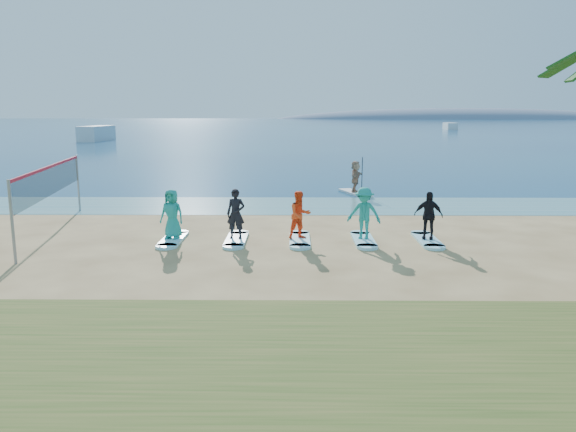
{
  "coord_description": "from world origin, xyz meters",
  "views": [
    {
      "loc": [
        1.61,
        -15.72,
        4.44
      ],
      "look_at": [
        1.43,
        2.0,
        1.1
      ],
      "focal_mm": 35.0,
      "sensor_mm": 36.0,
      "label": 1
    }
  ],
  "objects_px": {
    "paddleboarder": "(355,176)",
    "surfboard_1": "(236,239)",
    "paddleboard": "(355,193)",
    "boat_offshore_a": "(97,141)",
    "surfboard_3": "(363,240)",
    "student_3": "(364,213)",
    "surfboard_0": "(173,239)",
    "student_2": "(300,215)",
    "student_4": "(428,215)",
    "volleyball_net": "(51,181)",
    "student_1": "(236,214)",
    "surfboard_2": "(300,240)",
    "student_0": "(172,214)",
    "surfboard_4": "(427,240)",
    "boat_offshore_b": "(450,130)"
  },
  "relations": [
    {
      "from": "volleyball_net",
      "to": "surfboard_3",
      "type": "distance_m",
      "value": 11.55
    },
    {
      "from": "paddleboarder",
      "to": "boat_offshore_a",
      "type": "bearing_deg",
      "value": 48.8
    },
    {
      "from": "student_3",
      "to": "student_0",
      "type": "bearing_deg",
      "value": -162.52
    },
    {
      "from": "student_3",
      "to": "student_4",
      "type": "height_order",
      "value": "student_3"
    },
    {
      "from": "volleyball_net",
      "to": "surfboard_0",
      "type": "bearing_deg",
      "value": -16.61
    },
    {
      "from": "paddleboard",
      "to": "surfboard_2",
      "type": "distance_m",
      "value": 11.49
    },
    {
      "from": "surfboard_1",
      "to": "student_1",
      "type": "bearing_deg",
      "value": 0.0
    },
    {
      "from": "surfboard_1",
      "to": "student_4",
      "type": "xyz_separation_m",
      "value": [
        6.6,
        0.0,
        0.87
      ]
    },
    {
      "from": "volleyball_net",
      "to": "surfboard_0",
      "type": "xyz_separation_m",
      "value": [
        4.72,
        -1.41,
        -1.86
      ]
    },
    {
      "from": "student_1",
      "to": "boat_offshore_a",
      "type": "bearing_deg",
      "value": 120.19
    },
    {
      "from": "paddleboard",
      "to": "student_4",
      "type": "distance_m",
      "value": 11.18
    },
    {
      "from": "student_0",
      "to": "surfboard_2",
      "type": "relative_size",
      "value": 0.77
    },
    {
      "from": "boat_offshore_a",
      "to": "student_3",
      "type": "xyz_separation_m",
      "value": [
        31.69,
        -64.77,
        0.98
      ]
    },
    {
      "from": "surfboard_0",
      "to": "student_2",
      "type": "relative_size",
      "value": 1.33
    },
    {
      "from": "surfboard_2",
      "to": "surfboard_3",
      "type": "xyz_separation_m",
      "value": [
        2.2,
        0.0,
        0.0
      ]
    },
    {
      "from": "boat_offshore_a",
      "to": "student_3",
      "type": "bearing_deg",
      "value": -59.99
    },
    {
      "from": "student_0",
      "to": "surfboard_4",
      "type": "bearing_deg",
      "value": 14.08
    },
    {
      "from": "student_2",
      "to": "student_4",
      "type": "distance_m",
      "value": 4.4
    },
    {
      "from": "surfboard_1",
      "to": "surfboard_4",
      "type": "height_order",
      "value": "same"
    },
    {
      "from": "student_1",
      "to": "student_3",
      "type": "relative_size",
      "value": 0.97
    },
    {
      "from": "boat_offshore_b",
      "to": "student_0",
      "type": "relative_size",
      "value": 3.9
    },
    {
      "from": "boat_offshore_a",
      "to": "student_4",
      "type": "relative_size",
      "value": 4.88
    },
    {
      "from": "paddleboarder",
      "to": "surfboard_2",
      "type": "height_order",
      "value": "paddleboarder"
    },
    {
      "from": "paddleboard",
      "to": "boat_offshore_a",
      "type": "relative_size",
      "value": 0.37
    },
    {
      "from": "surfboard_1",
      "to": "boat_offshore_a",
      "type": "bearing_deg",
      "value": 112.85
    },
    {
      "from": "surfboard_1",
      "to": "boat_offshore_b",
      "type": "bearing_deg",
      "value": 71.38
    },
    {
      "from": "student_0",
      "to": "surfboard_2",
      "type": "height_order",
      "value": "student_0"
    },
    {
      "from": "student_0",
      "to": "volleyball_net",
      "type": "bearing_deg",
      "value": 177.48
    },
    {
      "from": "paddleboard",
      "to": "boat_offshore_a",
      "type": "height_order",
      "value": "boat_offshore_a"
    },
    {
      "from": "student_0",
      "to": "student_1",
      "type": "relative_size",
      "value": 0.99
    },
    {
      "from": "surfboard_3",
      "to": "student_3",
      "type": "height_order",
      "value": "student_3"
    },
    {
      "from": "surfboard_4",
      "to": "volleyball_net",
      "type": "bearing_deg",
      "value": 174.06
    },
    {
      "from": "paddleboarder",
      "to": "surfboard_1",
      "type": "height_order",
      "value": "paddleboarder"
    },
    {
      "from": "boat_offshore_a",
      "to": "student_3",
      "type": "relative_size",
      "value": 4.5
    },
    {
      "from": "boat_offshore_a",
      "to": "surfboard_3",
      "type": "xyz_separation_m",
      "value": [
        31.69,
        -64.77,
        0.04
      ]
    },
    {
      "from": "boat_offshore_a",
      "to": "student_2",
      "type": "bearing_deg",
      "value": -61.58
    },
    {
      "from": "paddleboarder",
      "to": "student_0",
      "type": "xyz_separation_m",
      "value": [
        -7.5,
        -11.07,
        -0.02
      ]
    },
    {
      "from": "boat_offshore_a",
      "to": "surfboard_2",
      "type": "xyz_separation_m",
      "value": [
        29.49,
        -64.77,
        0.04
      ]
    },
    {
      "from": "paddleboarder",
      "to": "surfboard_1",
      "type": "bearing_deg",
      "value": 171.95
    },
    {
      "from": "boat_offshore_a",
      "to": "student_4",
      "type": "height_order",
      "value": "student_4"
    },
    {
      "from": "volleyball_net",
      "to": "surfboard_2",
      "type": "xyz_separation_m",
      "value": [
        9.12,
        -1.41,
        -1.86
      ]
    },
    {
      "from": "student_2",
      "to": "paddleboard",
      "type": "bearing_deg",
      "value": 49.98
    },
    {
      "from": "boat_offshore_a",
      "to": "boat_offshore_b",
      "type": "bearing_deg",
      "value": 41.54
    },
    {
      "from": "volleyball_net",
      "to": "student_1",
      "type": "height_order",
      "value": "volleyball_net"
    },
    {
      "from": "surfboard_2",
      "to": "surfboard_4",
      "type": "relative_size",
      "value": 1.0
    },
    {
      "from": "paddleboard",
      "to": "boat_offshore_a",
      "type": "bearing_deg",
      "value": 102.73
    },
    {
      "from": "boat_offshore_a",
      "to": "student_3",
      "type": "distance_m",
      "value": 72.11
    },
    {
      "from": "paddleboard",
      "to": "surfboard_1",
      "type": "height_order",
      "value": "paddleboard"
    },
    {
      "from": "paddleboard",
      "to": "boat_offshore_b",
      "type": "height_order",
      "value": "boat_offshore_b"
    },
    {
      "from": "volleyball_net",
      "to": "surfboard_2",
      "type": "distance_m",
      "value": 9.41
    }
  ]
}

